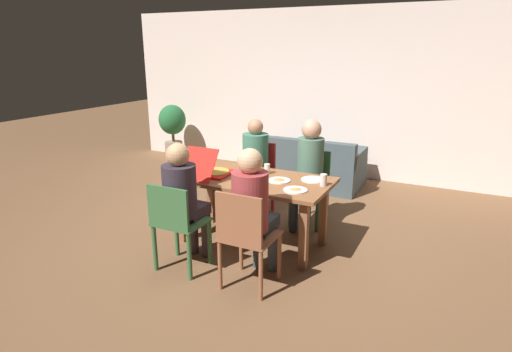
{
  "coord_description": "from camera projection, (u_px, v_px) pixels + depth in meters",
  "views": [
    {
      "loc": [
        1.94,
        -3.79,
        2.05
      ],
      "look_at": [
        0.0,
        0.1,
        0.73
      ],
      "focal_mm": 29.82,
      "sensor_mm": 36.0,
      "label": 1
    }
  ],
  "objects": [
    {
      "name": "drinking_glass_1",
      "position": [
        200.0,
        160.0,
        4.86
      ],
      "size": [
        0.07,
        0.07,
        0.15
      ],
      "primitive_type": "cylinder",
      "color": "#E2CA5F",
      "rests_on": "dining_table"
    },
    {
      "name": "drinking_glass_2",
      "position": [
        267.0,
        169.0,
        4.58
      ],
      "size": [
        0.06,
        0.06,
        0.11
      ],
      "primitive_type": "cylinder",
      "color": "silver",
      "rests_on": "dining_table"
    },
    {
      "name": "person_3",
      "position": [
        253.0,
        161.0,
        5.23
      ],
      "size": [
        0.32,
        0.53,
        1.22
      ],
      "color": "#38304C",
      "rests_on": "ground"
    },
    {
      "name": "potted_plant",
      "position": [
        173.0,
        127.0,
        7.89
      ],
      "size": [
        0.5,
        0.5,
        1.05
      ],
      "color": "gray",
      "rests_on": "ground"
    },
    {
      "name": "plate_0",
      "position": [
        295.0,
        190.0,
        4.05
      ],
      "size": [
        0.23,
        0.23,
        0.03
      ],
      "color": "white",
      "rests_on": "dining_table"
    },
    {
      "name": "drinking_glass_0",
      "position": [
        258.0,
        166.0,
        4.65
      ],
      "size": [
        0.07,
        0.07,
        0.14
      ],
      "primitive_type": "cylinder",
      "color": "#E0CD5E",
      "rests_on": "dining_table"
    },
    {
      "name": "back_wall",
      "position": [
        336.0,
        94.0,
        6.87
      ],
      "size": [
        7.74,
        0.12,
        2.67
      ],
      "primitive_type": "cube",
      "color": "white",
      "rests_on": "ground"
    },
    {
      "name": "person_0",
      "position": [
        309.0,
        165.0,
        4.89
      ],
      "size": [
        0.31,
        0.49,
        1.27
      ],
      "color": "#2E3748",
      "rests_on": "ground"
    },
    {
      "name": "person_2",
      "position": [
        253.0,
        205.0,
        3.68
      ],
      "size": [
        0.32,
        0.52,
        1.26
      ],
      "color": "#353F49",
      "rests_on": "ground"
    },
    {
      "name": "plate_2",
      "position": [
        313.0,
        180.0,
        4.37
      ],
      "size": [
        0.25,
        0.25,
        0.01
      ],
      "color": "white",
      "rests_on": "dining_table"
    },
    {
      "name": "pizza_box_0",
      "position": [
        211.0,
        171.0,
        4.52
      ],
      "size": [
        0.37,
        0.59,
        0.33
      ],
      "color": "red",
      "rests_on": "dining_table"
    },
    {
      "name": "chair_0",
      "position": [
        312.0,
        184.0,
        5.08
      ],
      "size": [
        0.39,
        0.4,
        0.88
      ],
      "color": "#30683F",
      "rests_on": "ground"
    },
    {
      "name": "ground_plane",
      "position": [
        252.0,
        242.0,
        4.67
      ],
      "size": [
        20.0,
        20.0,
        0.0
      ],
      "primitive_type": "plane",
      "color": "brown"
    },
    {
      "name": "couch",
      "position": [
        305.0,
        167.0,
        6.59
      ],
      "size": [
        1.71,
        0.89,
        0.77
      ],
      "color": "#435257",
      "rests_on": "ground"
    },
    {
      "name": "chair_1",
      "position": [
        176.0,
        223.0,
        3.94
      ],
      "size": [
        0.46,
        0.4,
        0.87
      ],
      "color": "#37673A",
      "rests_on": "ground"
    },
    {
      "name": "person_1",
      "position": [
        183.0,
        195.0,
        3.99
      ],
      "size": [
        0.32,
        0.5,
        1.23
      ],
      "color": "#3D2E35",
      "rests_on": "ground"
    },
    {
      "name": "chair_3",
      "position": [
        258.0,
        176.0,
        5.41
      ],
      "size": [
        0.4,
        0.38,
        0.9
      ],
      "color": "red",
      "rests_on": "ground"
    },
    {
      "name": "chair_2",
      "position": [
        245.0,
        235.0,
        3.61
      ],
      "size": [
        0.45,
        0.44,
        0.92
      ],
      "color": "#955A3C",
      "rests_on": "ground"
    },
    {
      "name": "drinking_glass_3",
      "position": [
        323.0,
        180.0,
        4.18
      ],
      "size": [
        0.07,
        0.07,
        0.12
      ],
      "primitive_type": "cylinder",
      "color": "silver",
      "rests_on": "dining_table"
    },
    {
      "name": "dining_table",
      "position": [
        252.0,
        188.0,
        4.48
      ],
      "size": [
        1.66,
        0.86,
        0.74
      ],
      "color": "brown",
      "rests_on": "ground"
    },
    {
      "name": "plate_1",
      "position": [
        279.0,
        180.0,
        4.34
      ],
      "size": [
        0.23,
        0.23,
        0.03
      ],
      "color": "white",
      "rests_on": "dining_table"
    }
  ]
}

